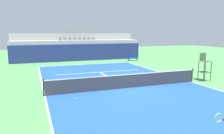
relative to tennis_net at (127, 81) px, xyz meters
The scene contains 16 objects.
ground_plane 0.51m from the tennis_net, ahead, with size 80.00×80.00×0.00m, color #4C8C4C.
court_surface 0.50m from the tennis_net, ahead, with size 11.00×24.00×0.01m, color #1E4C99.
baseline_far 11.96m from the tennis_net, 90.00° to the left, with size 11.00×0.10×0.00m, color white.
sideline_left 5.47m from the tennis_net, behind, with size 0.10×24.00×0.00m, color white.
sideline_right 5.47m from the tennis_net, ahead, with size 0.10×24.00×0.00m, color white.
service_line_far 6.42m from the tennis_net, 90.00° to the left, with size 8.26×0.10×0.00m, color white.
centre_service_line 3.24m from the tennis_net, 90.00° to the left, with size 0.10×6.40×0.00m, color white.
back_wall 15.55m from the tennis_net, 90.00° to the left, with size 17.62×0.30×2.25m, color navy.
stands_tier_lower 16.91m from the tennis_net, 90.00° to the left, with size 17.62×2.40×2.75m, color #9E9E99.
stands_tier_upper 19.34m from the tennis_net, 90.00° to the left, with size 17.62×2.40×3.69m, color #9E9E99.
seating_row_lower 17.15m from the tennis_net, 90.00° to the left, with size 5.16×0.44×0.44m.
seating_row_upper 19.67m from the tennis_net, 90.00° to the left, with size 5.16×0.44×0.44m.
tennis_net is the anchor object (origin of this frame).
umpire_chair 6.73m from the tennis_net, ahead, with size 0.76×0.66×2.20m.
player_bench 14.97m from the tennis_net, 62.83° to the left, with size 1.50×0.40×0.85m.
tennis_ball_0 4.06m from the tennis_net, 161.42° to the right, with size 0.07×0.07×0.07m, color #CCE033.
Camera 1 is at (-5.99, -13.06, 3.77)m, focal length 34.33 mm.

